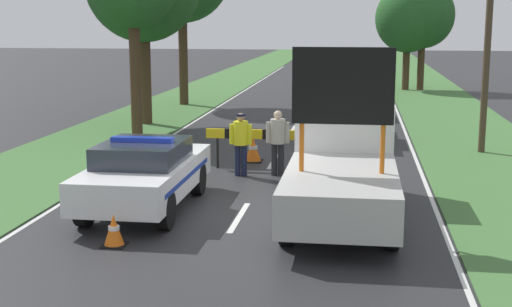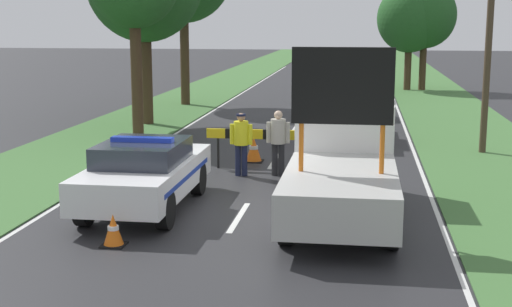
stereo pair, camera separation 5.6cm
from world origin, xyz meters
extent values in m
plane|color=#28282B|center=(0.00, 0.00, 0.00)|extent=(160.00, 160.00, 0.00)
cube|color=silver|center=(0.00, -0.51, 0.00)|extent=(0.12, 2.24, 0.01)
cube|color=silver|center=(0.00, 5.38, 0.00)|extent=(0.12, 2.24, 0.01)
cube|color=silver|center=(0.00, 11.28, 0.00)|extent=(0.12, 2.24, 0.01)
cube|color=silver|center=(0.00, 17.17, 0.00)|extent=(0.12, 2.24, 0.01)
cube|color=silver|center=(0.00, 23.07, 0.00)|extent=(0.12, 2.24, 0.01)
cube|color=silver|center=(0.00, 28.96, 0.00)|extent=(0.12, 2.24, 0.01)
cube|color=silver|center=(0.00, 34.86, 0.00)|extent=(0.12, 2.24, 0.01)
cube|color=silver|center=(0.00, 40.75, 0.00)|extent=(0.12, 2.24, 0.01)
cube|color=silver|center=(-4.03, 13.41, 0.00)|extent=(0.10, 65.45, 0.01)
cube|color=silver|center=(4.03, 13.41, 0.00)|extent=(0.10, 65.45, 0.01)
cube|color=#427038|center=(-6.16, 20.00, 0.01)|extent=(4.07, 120.00, 0.03)
cube|color=#427038|center=(6.16, 20.00, 0.01)|extent=(4.07, 120.00, 0.03)
cube|color=white|center=(-2.06, -0.14, 0.70)|extent=(1.86, 4.50, 0.65)
cube|color=#282D38|center=(-2.06, -0.27, 1.25)|extent=(1.64, 2.07, 0.44)
cylinder|color=black|center=(-2.87, 1.26, 0.38)|extent=(0.24, 0.76, 0.76)
cylinder|color=black|center=(-1.25, 1.26, 0.38)|extent=(0.24, 0.76, 0.76)
cylinder|color=black|center=(-2.87, -1.53, 0.38)|extent=(0.24, 0.76, 0.76)
cylinder|color=black|center=(-1.25, -1.53, 0.38)|extent=(0.24, 0.76, 0.76)
cube|color=#1E38C6|center=(-2.06, -0.27, 1.52)|extent=(1.30, 0.24, 0.10)
cube|color=#193399|center=(-2.06, -0.14, 0.74)|extent=(1.87, 3.69, 0.10)
cube|color=black|center=(-2.06, 2.15, 0.64)|extent=(1.02, 0.08, 0.39)
cube|color=white|center=(2.06, 1.49, 1.29)|extent=(2.09, 1.79, 1.76)
cube|color=#232833|center=(2.06, 2.37, 1.61)|extent=(1.78, 0.04, 0.77)
cube|color=#B2B2AD|center=(2.06, -1.34, 0.80)|extent=(2.09, 3.88, 0.77)
cylinder|color=#D16619|center=(1.32, -1.34, 1.63)|extent=(0.09, 0.09, 0.90)
cylinder|color=#D16619|center=(2.80, -1.34, 1.63)|extent=(0.09, 0.09, 0.90)
cube|color=black|center=(2.06, -1.34, 2.78)|extent=(1.85, 0.12, 1.39)
cylinder|color=black|center=(1.14, 1.49, 0.41)|extent=(0.24, 0.82, 0.82)
cylinder|color=black|center=(2.99, 1.49, 0.41)|extent=(0.24, 0.82, 0.82)
cylinder|color=black|center=(1.14, -2.12, 0.41)|extent=(0.24, 0.82, 0.82)
cylinder|color=black|center=(2.99, -2.12, 0.41)|extent=(0.24, 0.82, 0.82)
cylinder|color=black|center=(-1.38, 4.23, 0.41)|extent=(0.07, 0.07, 0.82)
cylinder|color=black|center=(1.06, 4.23, 0.41)|extent=(0.07, 0.07, 0.82)
cube|color=yellow|center=(-1.44, 4.23, 0.95)|extent=(0.51, 0.08, 0.25)
cube|color=black|center=(-0.93, 4.23, 0.95)|extent=(0.51, 0.08, 0.25)
cube|color=yellow|center=(-0.42, 4.23, 0.95)|extent=(0.51, 0.08, 0.25)
cube|color=black|center=(0.09, 4.23, 0.95)|extent=(0.51, 0.08, 0.25)
cube|color=yellow|center=(0.60, 4.23, 0.95)|extent=(0.51, 0.08, 0.25)
cube|color=black|center=(1.11, 4.23, 0.95)|extent=(0.51, 0.08, 0.25)
cylinder|color=#191E38|center=(-0.69, 3.36, 0.40)|extent=(0.15, 0.15, 0.81)
cylinder|color=#191E38|center=(-0.52, 3.36, 0.40)|extent=(0.15, 0.15, 0.81)
cylinder|color=yellow|center=(-0.61, 3.36, 1.11)|extent=(0.37, 0.37, 0.61)
cylinder|color=yellow|center=(-0.84, 3.36, 1.08)|extent=(0.12, 0.12, 0.52)
cylinder|color=yellow|center=(-0.37, 3.36, 1.08)|extent=(0.12, 0.12, 0.52)
sphere|color=#A57A5B|center=(-0.61, 3.36, 1.52)|extent=(0.21, 0.21, 0.21)
cylinder|color=#141933|center=(-0.61, 3.36, 1.58)|extent=(0.24, 0.24, 0.05)
cylinder|color=#232326|center=(0.24, 3.53, 0.42)|extent=(0.16, 0.16, 0.84)
cylinder|color=#232326|center=(0.41, 3.53, 0.42)|extent=(0.16, 0.16, 0.84)
cylinder|color=#B2AD9E|center=(0.33, 3.53, 1.15)|extent=(0.38, 0.38, 0.63)
cylinder|color=#B2AD9E|center=(0.09, 3.53, 1.12)|extent=(0.13, 0.13, 0.53)
cylinder|color=#B2AD9E|center=(0.57, 3.53, 1.12)|extent=(0.13, 0.13, 0.53)
sphere|color=beige|center=(0.33, 3.53, 1.58)|extent=(0.22, 0.22, 0.22)
cube|color=black|center=(-0.57, 5.23, 0.01)|extent=(0.52, 0.52, 0.03)
cone|color=orange|center=(-0.57, 5.23, 0.37)|extent=(0.44, 0.44, 0.69)
cylinder|color=white|center=(-0.57, 5.23, 0.41)|extent=(0.25, 0.25, 0.10)
cube|color=black|center=(-2.68, 4.28, 0.01)|extent=(0.41, 0.41, 0.03)
cone|color=orange|center=(-2.68, 4.28, 0.30)|extent=(0.35, 0.35, 0.54)
cylinder|color=white|center=(-2.68, 4.28, 0.33)|extent=(0.20, 0.20, 0.08)
cube|color=black|center=(-1.89, -2.66, 0.01)|extent=(0.42, 0.42, 0.03)
cone|color=orange|center=(-1.89, -2.66, 0.30)|extent=(0.35, 0.35, 0.55)
cylinder|color=white|center=(-1.89, -2.66, 0.33)|extent=(0.20, 0.20, 0.08)
cube|color=maroon|center=(1.97, 9.46, 0.71)|extent=(1.85, 4.69, 0.66)
cube|color=#282D38|center=(1.97, 9.32, 1.25)|extent=(1.63, 2.16, 0.43)
cylinder|color=black|center=(1.16, 10.91, 0.38)|extent=(0.24, 0.76, 0.76)
cylinder|color=black|center=(2.77, 10.91, 0.38)|extent=(0.24, 0.76, 0.76)
cylinder|color=black|center=(1.16, 8.00, 0.38)|extent=(0.24, 0.76, 0.76)
cylinder|color=black|center=(2.77, 8.00, 0.38)|extent=(0.24, 0.76, 0.76)
cube|color=navy|center=(2.00, 15.26, 0.68)|extent=(1.73, 4.27, 0.65)
cube|color=#282D38|center=(2.00, 15.13, 1.25)|extent=(1.53, 1.97, 0.47)
cylinder|color=black|center=(1.25, 16.59, 0.36)|extent=(0.24, 0.71, 0.71)
cylinder|color=black|center=(2.75, 16.59, 0.36)|extent=(0.24, 0.71, 0.71)
cylinder|color=black|center=(1.25, 13.94, 0.36)|extent=(0.24, 0.71, 0.71)
cylinder|color=black|center=(2.75, 13.94, 0.36)|extent=(0.24, 0.71, 0.71)
cube|color=slate|center=(2.18, 21.47, 0.66)|extent=(1.77, 4.08, 0.56)
cube|color=#282D38|center=(2.18, 21.34, 1.17)|extent=(1.56, 1.88, 0.46)
cylinder|color=black|center=(1.42, 22.73, 0.38)|extent=(0.24, 0.76, 0.76)
cylinder|color=black|center=(2.95, 22.73, 0.38)|extent=(0.24, 0.76, 0.76)
cylinder|color=black|center=(1.42, 20.20, 0.38)|extent=(0.24, 0.76, 0.76)
cylinder|color=black|center=(2.95, 20.20, 0.38)|extent=(0.24, 0.76, 0.76)
cylinder|color=#42301E|center=(-4.97, 8.43, 2.05)|extent=(0.37, 0.37, 4.11)
cylinder|color=#42301E|center=(-5.66, 11.83, 1.88)|extent=(0.41, 0.41, 3.76)
cylinder|color=#42301E|center=(-5.77, 18.16, 2.23)|extent=(0.42, 0.42, 4.47)
cylinder|color=#42301E|center=(5.77, 26.85, 1.43)|extent=(0.38, 0.38, 2.87)
ellipsoid|color=#235623|center=(5.77, 26.85, 4.17)|extent=(3.47, 3.47, 3.65)
cylinder|color=#42301E|center=(4.94, 26.76, 1.33)|extent=(0.39, 0.39, 2.66)
ellipsoid|color=#235623|center=(4.94, 26.76, 4.01)|extent=(3.61, 3.61, 3.79)
cylinder|color=#473828|center=(6.05, 7.53, 3.95)|extent=(0.20, 0.20, 7.91)
camera|label=1|loc=(2.34, -14.31, 3.97)|focal=50.00mm
camera|label=2|loc=(2.40, -14.31, 3.97)|focal=50.00mm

